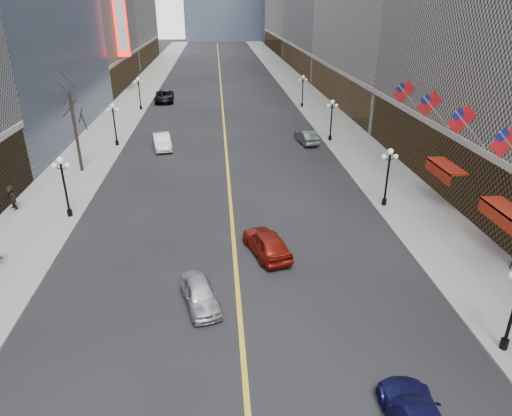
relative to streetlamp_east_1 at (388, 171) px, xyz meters
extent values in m
cube|color=gray|center=(2.20, 40.00, -2.83)|extent=(6.00, 230.00, 0.15)
cube|color=gray|center=(-25.80, 40.00, -2.83)|extent=(6.00, 230.00, 0.15)
cube|color=gold|center=(-11.80, 50.00, -2.89)|extent=(0.25, 200.00, 0.02)
cube|color=#483B30|center=(6.60, -1.00, -0.30)|extent=(2.80, 41.00, 5.00)
cube|color=#483B30|center=(6.60, 38.00, -0.30)|extent=(2.80, 35.00, 5.00)
cube|color=#483B30|center=(6.60, 76.00, -0.30)|extent=(2.80, 39.00, 5.00)
cube|color=#483B30|center=(6.60, 119.00, -0.30)|extent=(2.80, 45.00, 5.00)
cube|color=#483B30|center=(-30.20, 57.00, -0.30)|extent=(2.80, 29.00, 5.00)
cube|color=#483B30|center=(-30.20, 91.00, -0.30)|extent=(2.80, 37.00, 5.00)
cylinder|color=black|center=(0.00, -16.00, -2.50)|extent=(0.36, 0.36, 0.50)
cylinder|color=black|center=(0.00, 0.00, -2.50)|extent=(0.36, 0.36, 0.50)
cylinder|color=black|center=(0.00, 0.00, -0.75)|extent=(0.16, 0.16, 4.00)
sphere|color=white|center=(0.00, 0.00, 1.55)|extent=(0.44, 0.44, 0.44)
sphere|color=white|center=(-0.45, 0.00, 1.15)|extent=(0.36, 0.36, 0.36)
sphere|color=white|center=(0.45, 0.00, 1.15)|extent=(0.36, 0.36, 0.36)
cylinder|color=black|center=(0.00, 18.00, -2.50)|extent=(0.36, 0.36, 0.50)
cylinder|color=black|center=(0.00, 18.00, -0.75)|extent=(0.16, 0.16, 4.00)
sphere|color=white|center=(0.00, 18.00, 1.55)|extent=(0.44, 0.44, 0.44)
sphere|color=white|center=(-0.45, 18.00, 1.15)|extent=(0.36, 0.36, 0.36)
sphere|color=white|center=(0.45, 18.00, 1.15)|extent=(0.36, 0.36, 0.36)
cylinder|color=black|center=(0.00, 36.00, -2.50)|extent=(0.36, 0.36, 0.50)
cylinder|color=black|center=(0.00, 36.00, -0.75)|extent=(0.16, 0.16, 4.00)
sphere|color=white|center=(0.00, 36.00, 1.55)|extent=(0.44, 0.44, 0.44)
sphere|color=white|center=(-0.45, 36.00, 1.15)|extent=(0.36, 0.36, 0.36)
sphere|color=white|center=(0.45, 36.00, 1.15)|extent=(0.36, 0.36, 0.36)
cylinder|color=black|center=(-23.60, 0.00, -2.50)|extent=(0.36, 0.36, 0.50)
cylinder|color=black|center=(-23.60, 0.00, -0.75)|extent=(0.16, 0.16, 4.00)
sphere|color=white|center=(-23.60, 0.00, 1.55)|extent=(0.44, 0.44, 0.44)
sphere|color=white|center=(-24.05, 0.00, 1.15)|extent=(0.36, 0.36, 0.36)
sphere|color=white|center=(-23.15, 0.00, 1.15)|extent=(0.36, 0.36, 0.36)
cylinder|color=black|center=(-23.60, 18.00, -2.50)|extent=(0.36, 0.36, 0.50)
cylinder|color=black|center=(-23.60, 18.00, -0.75)|extent=(0.16, 0.16, 4.00)
sphere|color=white|center=(-23.60, 18.00, 1.55)|extent=(0.44, 0.44, 0.44)
sphere|color=white|center=(-24.05, 18.00, 1.15)|extent=(0.36, 0.36, 0.36)
sphere|color=white|center=(-23.15, 18.00, 1.15)|extent=(0.36, 0.36, 0.36)
cylinder|color=black|center=(-23.60, 36.00, -2.50)|extent=(0.36, 0.36, 0.50)
cylinder|color=black|center=(-23.60, 36.00, -0.75)|extent=(0.16, 0.16, 4.00)
sphere|color=white|center=(-23.60, 36.00, 1.55)|extent=(0.44, 0.44, 0.44)
sphere|color=white|center=(-24.05, 36.00, 1.15)|extent=(0.36, 0.36, 0.36)
sphere|color=white|center=(-23.15, 36.00, 1.15)|extent=(0.36, 0.36, 0.36)
cube|color=red|center=(3.35, -8.00, 4.55)|extent=(1.94, 0.04, 1.94)
cube|color=navy|center=(3.00, -8.00, 4.90)|extent=(0.88, 0.06, 0.88)
cylinder|color=#B2B2B7|center=(4.00, -3.00, 3.90)|extent=(2.49, 0.12, 2.49)
cube|color=red|center=(3.35, -3.00, 4.55)|extent=(1.94, 0.04, 1.94)
cube|color=navy|center=(3.00, -3.00, 4.90)|extent=(0.88, 0.06, 0.88)
cylinder|color=#B2B2B7|center=(4.00, 2.00, 3.90)|extent=(2.49, 0.12, 2.49)
cube|color=red|center=(3.35, 2.00, 4.55)|extent=(1.94, 0.04, 1.94)
cube|color=navy|center=(3.00, 2.00, 4.90)|extent=(0.88, 0.06, 0.88)
cylinder|color=#B2B2B7|center=(4.00, 7.00, 3.90)|extent=(2.49, 0.12, 2.49)
cube|color=red|center=(3.35, 7.00, 4.55)|extent=(1.94, 0.04, 1.94)
cube|color=navy|center=(3.00, 7.00, 4.90)|extent=(0.88, 0.06, 0.88)
cube|color=maroon|center=(4.50, -8.00, 0.30)|extent=(1.40, 4.00, 0.15)
cube|color=maroon|center=(3.85, -8.00, -0.10)|extent=(0.10, 4.00, 0.90)
cube|color=maroon|center=(4.50, 0.00, 0.30)|extent=(1.40, 4.00, 0.15)
cube|color=maroon|center=(3.85, 0.00, -0.10)|extent=(0.10, 4.00, 0.90)
cube|color=red|center=(-27.70, 50.00, 9.10)|extent=(2.00, 0.50, 12.00)
cube|color=white|center=(-27.65, 50.00, 9.10)|extent=(1.40, 0.55, 10.00)
cylinder|color=#2D231C|center=(-25.30, 10.00, 0.85)|extent=(0.28, 0.28, 7.20)
imported|color=#AFB1B7|center=(-13.80, -11.37, -2.22)|extent=(2.57, 4.26, 1.36)
imported|color=silver|center=(-18.60, 16.79, -2.10)|extent=(2.57, 5.10, 1.61)
imported|color=black|center=(-20.80, 41.78, -2.05)|extent=(3.19, 6.31, 1.71)
imported|color=maroon|center=(-9.80, -6.43, -2.10)|extent=(3.13, 5.04, 1.60)
imported|color=#4D5354|center=(-2.80, 17.51, -2.16)|extent=(2.16, 4.65, 1.48)
imported|color=black|center=(-28.20, 1.68, -1.79)|extent=(1.62, 1.61, 1.91)
camera|label=1|loc=(-12.56, -31.19, 11.64)|focal=32.00mm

